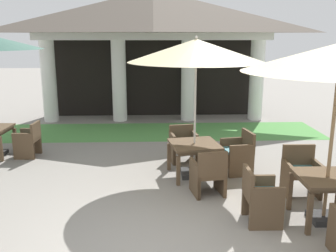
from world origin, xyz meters
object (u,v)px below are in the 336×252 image
(patio_table_near_foreground, at_px, (194,147))
(patio_chair_near_foreground_south, at_px, (208,174))
(patio_chair_near_foreground_east, at_px, (238,153))
(patio_chair_near_foreground_north, at_px, (183,144))
(patio_table_mid_left, at_px, (327,183))
(patio_chair_mid_left_north, at_px, (301,173))
(patio_chair_mid_left_west, at_px, (260,197))
(patio_chair_far_back_east, at_px, (28,140))
(patio_umbrella_near_foreground, at_px, (196,52))

(patio_table_near_foreground, relative_size, patio_chair_near_foreground_south, 1.25)
(patio_table_near_foreground, bearing_deg, patio_chair_near_foreground_east, 9.42)
(patio_table_near_foreground, distance_m, patio_chair_near_foreground_east, 0.99)
(patio_chair_near_foreground_north, height_order, patio_table_mid_left, patio_chair_near_foreground_north)
(patio_table_mid_left, bearing_deg, patio_chair_mid_left_north, 89.41)
(patio_chair_near_foreground_north, distance_m, patio_chair_mid_left_west, 3.15)
(patio_table_near_foreground, bearing_deg, patio_chair_near_foreground_north, 99.42)
(patio_chair_far_back_east, bearing_deg, patio_chair_mid_left_north, -109.45)
(patio_chair_near_foreground_east, xyz_separation_m, patio_table_mid_left, (0.88, -2.22, 0.22))
(patio_table_mid_left, relative_size, patio_chair_mid_left_west, 1.03)
(patio_chair_mid_left_north, xyz_separation_m, patio_chair_far_back_east, (-5.70, 2.47, -0.01))
(patio_umbrella_near_foreground, bearing_deg, patio_chair_far_back_east, 159.55)
(patio_table_mid_left, bearing_deg, patio_chair_near_foreground_north, 123.54)
(patio_chair_near_foreground_south, height_order, patio_chair_near_foreground_east, patio_chair_near_foreground_east)
(patio_table_mid_left, distance_m, patio_chair_mid_left_west, 1.05)
(patio_chair_near_foreground_south, distance_m, patio_table_mid_left, 2.03)
(patio_chair_near_foreground_south, bearing_deg, patio_chair_near_foreground_north, 90.00)
(patio_chair_near_foreground_north, relative_size, patio_table_mid_left, 0.91)
(patio_chair_near_foreground_north, xyz_separation_m, patio_chair_mid_left_north, (2.01, -1.98, 0.01))
(patio_table_near_foreground, relative_size, patio_table_mid_left, 1.22)
(patio_chair_far_back_east, bearing_deg, patio_chair_near_foreground_east, -100.93)
(patio_chair_mid_left_west, height_order, patio_chair_far_back_east, patio_chair_mid_left_west)
(patio_chair_near_foreground_north, distance_m, patio_chair_near_foreground_east, 1.37)
(patio_chair_near_foreground_north, relative_size, patio_chair_near_foreground_east, 0.92)
(patio_chair_mid_left_north, bearing_deg, patio_chair_near_foreground_east, -52.54)
(patio_table_near_foreground, relative_size, patio_chair_near_foreground_north, 1.33)
(patio_chair_near_foreground_north, bearing_deg, patio_table_mid_left, 114.12)
(patio_chair_near_foreground_south, distance_m, patio_chair_far_back_east, 4.67)
(patio_chair_mid_left_west, bearing_deg, patio_table_near_foreground, -157.83)
(patio_umbrella_near_foreground, xyz_separation_m, patio_chair_near_foreground_north, (-0.16, 0.95, -2.14))
(patio_chair_near_foreground_north, xyz_separation_m, patio_chair_near_foreground_east, (1.11, -0.79, 0.02))
(patio_table_near_foreground, distance_m, patio_chair_far_back_east, 4.12)
(patio_table_near_foreground, xyz_separation_m, patio_chair_near_foreground_east, (0.96, 0.16, -0.18))
(patio_table_near_foreground, distance_m, patio_chair_near_foreground_north, 0.98)
(patio_chair_mid_left_north, bearing_deg, patio_chair_near_foreground_south, -1.92)
(patio_chair_near_foreground_east, relative_size, patio_table_mid_left, 1.00)
(patio_chair_near_foreground_north, xyz_separation_m, patio_chair_mid_left_west, (0.97, -3.00, 0.00))
(patio_umbrella_near_foreground, bearing_deg, patio_chair_near_foreground_east, 9.42)
(patio_chair_mid_left_north, bearing_deg, patio_chair_mid_left_west, 45.10)
(patio_table_near_foreground, bearing_deg, patio_chair_near_foreground_south, -80.58)
(patio_table_near_foreground, distance_m, patio_chair_near_foreground_south, 0.99)
(patio_chair_near_foreground_north, height_order, patio_chair_near_foreground_east, patio_chair_near_foreground_east)
(patio_umbrella_near_foreground, distance_m, patio_table_mid_left, 3.36)
(patio_chair_near_foreground_south, xyz_separation_m, patio_chair_near_foreground_north, (-0.32, 1.91, 0.02))
(patio_chair_near_foreground_east, bearing_deg, patio_chair_near_foreground_north, 45.20)
(patio_table_near_foreground, distance_m, patio_chair_mid_left_west, 2.21)
(patio_umbrella_near_foreground, height_order, patio_chair_mid_left_west, patio_umbrella_near_foreground)
(patio_umbrella_near_foreground, distance_m, patio_chair_mid_left_north, 3.01)
(patio_chair_near_foreground_east, height_order, patio_chair_far_back_east, patio_chair_near_foreground_east)
(patio_umbrella_near_foreground, relative_size, patio_chair_far_back_east, 3.39)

